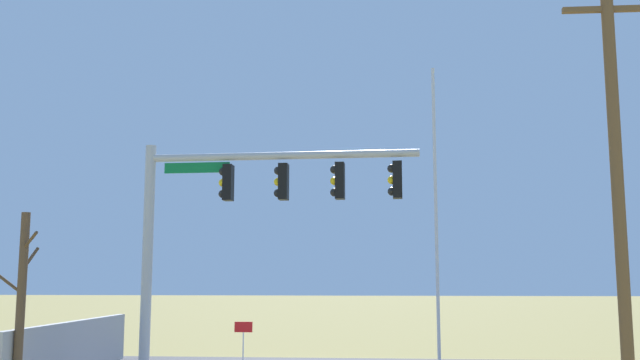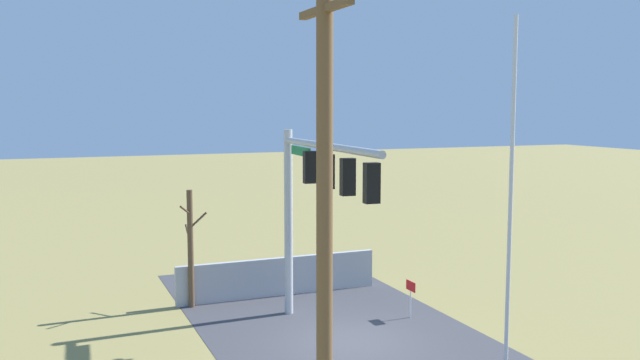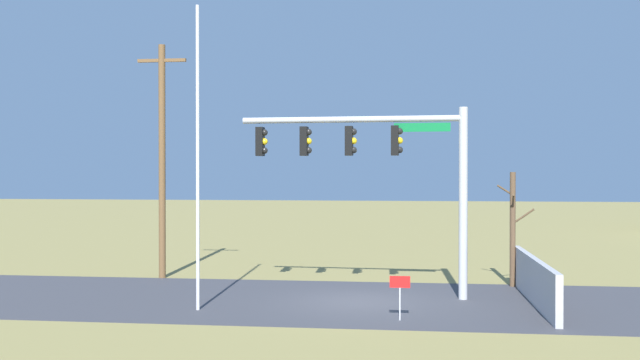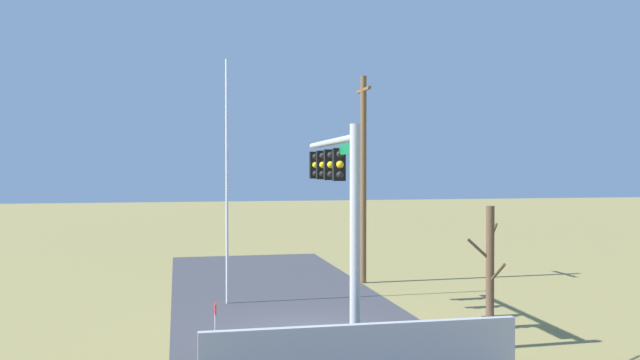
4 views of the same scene
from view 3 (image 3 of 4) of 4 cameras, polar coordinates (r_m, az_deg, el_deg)
ground_plane at (r=22.82m, az=3.16°, el=-9.62°), size 160.00×160.00×0.00m
road_surface at (r=23.43m, az=-6.78°, el=-9.34°), size 28.00×8.00×0.01m
sidewalk_corner at (r=23.67m, az=13.74°, el=-9.26°), size 6.00×6.00×0.01m
retaining_fence at (r=23.36m, az=16.66°, el=-7.66°), size 0.20×7.48×1.41m
signal_mast at (r=23.29m, az=5.24°, el=1.63°), size 7.36×0.61×6.13m
flagpole at (r=21.33m, az=-9.70°, el=1.74°), size 0.10×0.10×8.95m
utility_pole at (r=28.14m, az=-12.44°, el=1.79°), size 1.90×0.26×8.94m
bare_tree at (r=26.35m, az=15.07°, el=-3.68°), size 1.27×1.02×4.06m
open_sign at (r=19.91m, az=6.37°, el=-8.49°), size 0.56×0.04×1.22m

